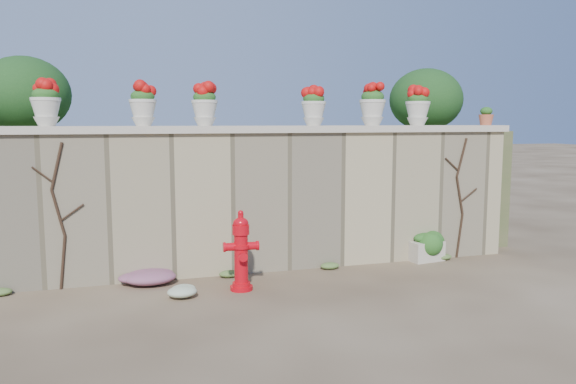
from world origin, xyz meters
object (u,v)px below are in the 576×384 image
object	(u,v)px
fire_hydrant	(241,250)
terracotta_pot	(486,117)
urn_pot_0	(46,103)
planter_box	(426,248)

from	to	relation	value
fire_hydrant	terracotta_pot	size ratio (longest dim) A/B	3.64
fire_hydrant	urn_pot_0	xyz separation A→B (m)	(-2.32, 0.92, 1.87)
planter_box	urn_pot_0	distance (m)	5.84
planter_box	terracotta_pot	xyz separation A→B (m)	(1.18, 0.25, 2.03)
fire_hydrant	terracotta_pot	bearing A→B (deg)	15.76
fire_hydrant	terracotta_pot	world-z (taller)	terracotta_pot
urn_pot_0	terracotta_pot	xyz separation A→B (m)	(6.59, 0.00, -0.16)
urn_pot_0	terracotta_pot	bearing A→B (deg)	0.00
fire_hydrant	urn_pot_0	size ratio (longest dim) A/B	1.77
fire_hydrant	planter_box	world-z (taller)	fire_hydrant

